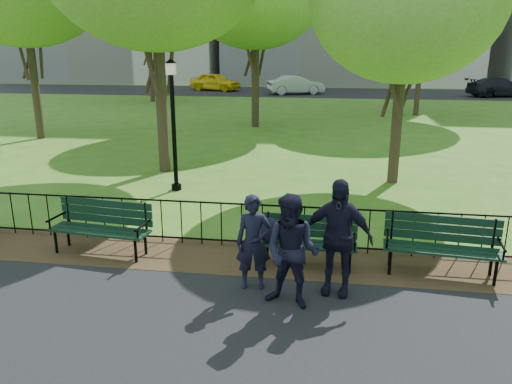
# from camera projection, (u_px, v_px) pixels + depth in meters

# --- Properties ---
(ground) EXTENTS (120.00, 120.00, 0.00)m
(ground) POSITION_uv_depth(u_px,v_px,m) (283.00, 301.00, 7.68)
(ground) COLOR #3A691B
(dirt_strip) EXTENTS (60.00, 1.60, 0.01)m
(dirt_strip) POSITION_uv_depth(u_px,v_px,m) (291.00, 260.00, 9.10)
(dirt_strip) COLOR #342715
(dirt_strip) RESTS_ON ground
(far_street) EXTENTS (70.00, 9.00, 0.01)m
(far_street) POSITION_uv_depth(u_px,v_px,m) (325.00, 92.00, 40.86)
(far_street) COLOR black
(far_street) RESTS_ON ground
(iron_fence) EXTENTS (24.06, 0.06, 1.00)m
(iron_fence) POSITION_uv_depth(u_px,v_px,m) (294.00, 226.00, 9.43)
(iron_fence) COLOR black
(iron_fence) RESTS_ON ground
(park_bench_main) EXTENTS (1.73, 0.58, 0.97)m
(park_bench_main) POSITION_uv_depth(u_px,v_px,m) (290.00, 233.00, 8.74)
(park_bench_main) COLOR black
(park_bench_main) RESTS_ON ground
(park_bench_left_a) EXTENTS (1.95, 0.79, 1.08)m
(park_bench_left_a) POSITION_uv_depth(u_px,v_px,m) (102.00, 221.00, 9.31)
(park_bench_left_a) COLOR black
(park_bench_left_a) RESTS_ON ground
(park_bench_right_a) EXTENTS (1.96, 0.78, 1.08)m
(park_bench_right_a) POSITION_uv_depth(u_px,v_px,m) (442.00, 240.00, 8.44)
(park_bench_right_a) COLOR black
(park_bench_right_a) RESTS_ON ground
(lamppost) EXTENTS (0.31, 0.31, 3.45)m
(lamppost) POSITION_uv_depth(u_px,v_px,m) (173.00, 121.00, 13.01)
(lamppost) COLOR black
(lamppost) RESTS_ON ground
(tree_near_e) EXTENTS (5.06, 5.06, 7.05)m
(tree_near_e) POSITION_uv_depth(u_px,v_px,m) (407.00, 0.00, 12.91)
(tree_near_e) COLOR #2D2116
(tree_near_e) RESTS_ON ground
(tree_far_w) EXTENTS (6.71, 6.71, 9.35)m
(tree_far_w) POSITION_uv_depth(u_px,v_px,m) (147.00, 1.00, 32.57)
(tree_far_w) COLOR #2D2116
(tree_far_w) RESTS_ON ground
(person_left) EXTENTS (0.61, 0.45, 1.55)m
(person_left) POSITION_uv_depth(u_px,v_px,m) (253.00, 242.00, 7.88)
(person_left) COLOR black
(person_left) RESTS_ON asphalt_path
(person_mid) EXTENTS (0.93, 0.65, 1.74)m
(person_mid) POSITION_uv_depth(u_px,v_px,m) (292.00, 252.00, 7.28)
(person_mid) COLOR black
(person_mid) RESTS_ON asphalt_path
(person_right) EXTENTS (1.15, 0.64, 1.86)m
(person_right) POSITION_uv_depth(u_px,v_px,m) (337.00, 237.00, 7.68)
(person_right) COLOR black
(person_right) RESTS_ON asphalt_path
(taxi) EXTENTS (4.73, 3.11, 1.50)m
(taxi) POSITION_uv_depth(u_px,v_px,m) (215.00, 82.00, 42.30)
(taxi) COLOR yellow
(taxi) RESTS_ON far_street
(sedan_silver) EXTENTS (4.67, 3.03, 1.45)m
(sedan_silver) POSITION_uv_depth(u_px,v_px,m) (295.00, 85.00, 39.14)
(sedan_silver) COLOR #A9ACB1
(sedan_silver) RESTS_ON far_street
(sedan_dark) EXTENTS (5.18, 3.23, 1.40)m
(sedan_dark) POSITION_uv_depth(u_px,v_px,m) (499.00, 87.00, 37.31)
(sedan_dark) COLOR black
(sedan_dark) RESTS_ON far_street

